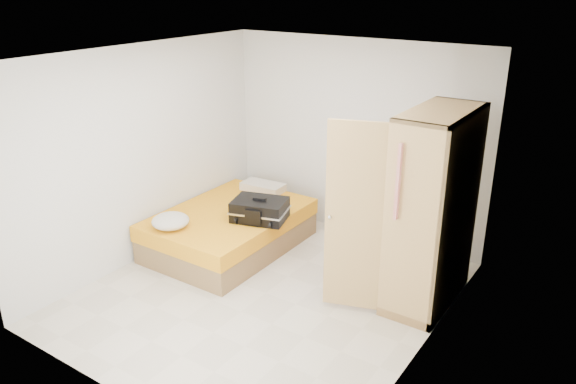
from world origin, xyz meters
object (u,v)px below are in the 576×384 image
Objects in this scene: wardrobe at (426,215)px; round_cushion at (171,221)px; bed at (230,230)px; suitcase at (260,210)px; person at (363,221)px.

round_cushion is (-2.78, -0.94, -0.41)m from wardrobe.
suitcase is at bearing 3.95° from bed.
bed is 4.53× the size of round_cushion.
round_cushion is at bearing 128.41° from person.
person is 1.37m from suitcase.
person is at bearing -174.56° from wardrobe.
person is at bearing 22.66° from round_cushion.
wardrobe reaches higher than suitcase.
bed is 0.87m from round_cushion.
suitcase is (-2.04, -0.16, -0.37)m from wardrobe.
person is 2.28m from round_cushion.
round_cushion is at bearing -150.32° from suitcase.
wardrobe reaches higher than bed.
person is 2.03× the size of suitcase.
wardrobe is 0.72m from person.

